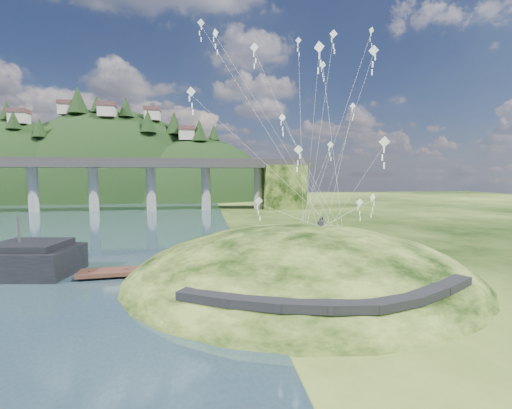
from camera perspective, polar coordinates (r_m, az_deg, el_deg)
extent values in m
plane|color=black|center=(32.55, -5.52, -13.40)|extent=(320.00, 320.00, 0.00)
ellipsoid|color=black|center=(36.20, 7.46, -14.01)|extent=(36.00, 32.00, 13.00)
cube|color=black|center=(24.29, -8.13, -14.89)|extent=(4.32, 3.62, 0.71)
cube|color=black|center=(22.94, -0.27, -15.89)|extent=(4.10, 2.97, 0.61)
cube|color=black|center=(22.64, 7.96, -16.25)|extent=(3.85, 2.37, 0.62)
cube|color=black|center=(23.26, 15.68, -15.91)|extent=(3.62, 1.83, 0.66)
cube|color=black|center=(24.75, 22.04, -14.77)|extent=(3.82, 2.27, 0.68)
cube|color=black|center=(27.05, 26.60, -13.02)|extent=(4.11, 2.97, 0.71)
cube|color=black|center=(29.97, 29.64, -11.35)|extent=(4.26, 3.43, 0.66)
cube|color=#2D2B2B|center=(111.88, -34.49, 5.54)|extent=(160.00, 9.00, 1.60)
cube|color=#2D2B2B|center=(111.92, -34.53, 6.26)|extent=(160.00, 0.40, 1.20)
cube|color=#2D2B2B|center=(115.81, -33.60, 6.23)|extent=(160.00, 0.40, 1.20)
cylinder|color=gray|center=(110.85, -33.16, 2.26)|extent=(2.60, 2.60, 13.00)
cylinder|color=gray|center=(105.38, -25.46, 2.48)|extent=(2.60, 2.60, 13.00)
cylinder|color=gray|center=(102.00, -17.09, 2.68)|extent=(2.60, 2.60, 13.00)
cylinder|color=gray|center=(100.92, -8.34, 2.83)|extent=(2.60, 2.60, 13.00)
cylinder|color=gray|center=(102.20, 0.40, 2.91)|extent=(2.60, 2.60, 13.00)
cube|color=black|center=(103.65, 4.50, 2.92)|extent=(12.00, 11.00, 13.00)
ellipsoid|color=black|center=(170.06, -35.34, -2.07)|extent=(84.00, 60.00, 80.00)
ellipsoid|color=black|center=(162.29, -22.33, -1.11)|extent=(96.00, 68.00, 88.00)
ellipsoid|color=black|center=(150.26, -9.91, -2.81)|extent=(76.00, 56.00, 72.00)
cone|color=black|center=(165.20, -36.12, 12.52)|extent=(5.61, 5.61, 7.39)
cone|color=black|center=(155.01, -35.40, 11.43)|extent=(5.08, 5.08, 6.69)
cone|color=black|center=(150.12, -32.38, 10.78)|extent=(5.29, 5.29, 6.96)
cone|color=black|center=(155.97, -27.57, 15.17)|extent=(8.01, 8.01, 10.54)
cone|color=black|center=(153.17, -25.05, 14.95)|extent=(4.97, 4.97, 6.54)
cone|color=black|center=(148.32, -20.86, 14.96)|extent=(5.83, 5.83, 7.67)
cone|color=black|center=(140.96, -17.56, 13.08)|extent=(6.47, 6.47, 8.51)
cone|color=black|center=(146.80, -13.49, 13.10)|extent=(7.13, 7.13, 9.38)
cone|color=black|center=(140.99, -9.44, 12.13)|extent=(6.56, 6.56, 8.63)
cone|color=black|center=(146.58, -7.06, 11.81)|extent=(4.88, 4.88, 6.42)
cube|color=beige|center=(159.75, -34.75, 11.70)|extent=(6.00, 5.00, 4.00)
cube|color=#553130|center=(160.13, -34.80, 12.66)|extent=(6.40, 5.40, 1.60)
cube|color=beige|center=(160.20, -28.91, 13.65)|extent=(6.00, 5.00, 4.00)
cube|color=#553130|center=(160.65, -28.95, 14.60)|extent=(6.40, 5.40, 1.60)
cube|color=beige|center=(147.43, -23.59, 13.98)|extent=(6.00, 5.00, 4.00)
cube|color=#553130|center=(147.89, -23.62, 15.02)|extent=(6.40, 5.40, 1.60)
cube|color=beige|center=(150.16, -16.89, 13.97)|extent=(6.00, 5.00, 4.00)
cube|color=#553130|center=(150.62, -16.91, 14.99)|extent=(6.40, 5.40, 1.60)
cube|color=beige|center=(141.85, -11.44, 11.24)|extent=(6.00, 5.00, 4.00)
cube|color=#553130|center=(142.17, -11.46, 12.32)|extent=(6.40, 5.40, 1.60)
cube|color=black|center=(41.95, -33.49, -5.67)|extent=(7.16, 6.26, 0.64)
cylinder|color=#2D2B2B|center=(42.34, -34.79, -3.73)|extent=(0.26, 0.26, 3.21)
cube|color=#3A2018|center=(37.30, -15.48, -10.34)|extent=(16.07, 3.58, 0.40)
cylinder|color=#3A2018|center=(38.36, -25.89, -10.68)|extent=(0.34, 0.34, 1.14)
cylinder|color=#3A2018|center=(37.71, -20.75, -10.76)|extent=(0.34, 0.34, 1.14)
cylinder|color=#3A2018|center=(37.38, -15.47, -10.76)|extent=(0.34, 0.34, 1.14)
cylinder|color=#3A2018|center=(37.35, -10.14, -10.66)|extent=(0.34, 0.34, 1.14)
cylinder|color=#3A2018|center=(37.63, -4.84, -10.48)|extent=(0.34, 0.34, 1.14)
imported|color=#23262F|center=(36.29, 10.74, -2.02)|extent=(0.83, 0.72, 1.92)
imported|color=#23262F|center=(38.15, 10.85, -2.00)|extent=(0.87, 0.69, 1.74)
cube|color=white|center=(41.72, 15.83, 15.54)|extent=(0.51, 0.50, 0.65)
cube|color=white|center=(41.64, 15.81, 14.89)|extent=(0.09, 0.05, 0.39)
cube|color=white|center=(41.56, 15.80, 14.24)|extent=(0.09, 0.05, 0.39)
cube|color=white|center=(41.48, 15.78, 13.59)|extent=(0.09, 0.05, 0.39)
cube|color=white|center=(43.76, 11.09, 21.88)|extent=(0.77, 0.27, 0.78)
cube|color=white|center=(43.60, 11.08, 21.17)|extent=(0.10, 0.07, 0.46)
cube|color=white|center=(43.45, 11.06, 20.46)|extent=(0.10, 0.07, 0.46)
cube|color=white|center=(43.30, 11.05, 19.74)|extent=(0.10, 0.07, 0.46)
cube|color=white|center=(44.79, 18.69, 25.80)|extent=(0.67, 0.26, 0.68)
cube|color=white|center=(44.61, 18.67, 25.20)|extent=(0.08, 0.07, 0.41)
cube|color=white|center=(44.44, 18.65, 24.60)|extent=(0.08, 0.07, 0.41)
cube|color=white|center=(44.28, 18.63, 24.00)|extent=(0.08, 0.07, 0.41)
cube|color=white|center=(32.43, 7.08, 9.07)|extent=(0.78, 0.43, 0.84)
cube|color=white|center=(32.39, 7.07, 8.00)|extent=(0.11, 0.04, 0.50)
cube|color=white|center=(32.37, 7.06, 6.92)|extent=(0.11, 0.04, 0.50)
cube|color=white|center=(32.35, 7.05, 5.84)|extent=(0.11, 0.04, 0.50)
cube|color=white|center=(39.81, 12.28, 9.71)|extent=(0.61, 0.49, 0.72)
cube|color=white|center=(39.77, 12.26, 8.96)|extent=(0.10, 0.05, 0.43)
cube|color=white|center=(39.74, 12.25, 8.20)|extent=(0.10, 0.05, 0.43)
cube|color=white|center=(39.71, 12.24, 7.44)|extent=(0.10, 0.05, 0.43)
cube|color=white|center=(33.13, 12.79, 25.99)|extent=(0.68, 0.17, 0.68)
cube|color=white|center=(32.96, 12.77, 25.21)|extent=(0.09, 0.03, 0.39)
cube|color=white|center=(32.80, 12.76, 24.42)|extent=(0.09, 0.03, 0.39)
cube|color=white|center=(32.64, 12.74, 23.62)|extent=(0.09, 0.03, 0.39)
cube|color=white|center=(43.98, 7.09, 25.51)|extent=(0.65, 0.35, 0.69)
cube|color=white|center=(43.80, 7.08, 24.89)|extent=(0.09, 0.03, 0.41)
cube|color=white|center=(43.63, 7.07, 24.27)|extent=(0.09, 0.03, 0.41)
cube|color=white|center=(43.47, 7.06, 23.64)|extent=(0.09, 0.03, 0.41)
cube|color=white|center=(31.48, -10.78, 18.00)|extent=(0.79, 0.28, 0.81)
cube|color=white|center=(31.36, -10.76, 16.98)|extent=(0.11, 0.03, 0.47)
cube|color=white|center=(31.24, -10.74, 15.95)|extent=(0.11, 0.03, 0.47)
cube|color=white|center=(31.14, -10.72, 14.92)|extent=(0.11, 0.03, 0.47)
cube|color=white|center=(33.47, 19.02, 23.11)|extent=(0.74, 0.49, 0.83)
cube|color=white|center=(33.29, 18.98, 22.13)|extent=(0.11, 0.05, 0.49)
cube|color=white|center=(33.11, 18.95, 21.14)|extent=(0.11, 0.05, 0.49)
cube|color=white|center=(32.95, 18.92, 20.14)|extent=(0.11, 0.05, 0.49)
cube|color=white|center=(30.69, -6.78, 26.48)|extent=(0.43, 0.56, 0.66)
cube|color=white|center=(30.52, -6.77, 25.66)|extent=(0.08, 0.07, 0.39)
cube|color=white|center=(30.36, -6.76, 24.82)|extent=(0.08, 0.07, 0.39)
cube|color=white|center=(30.20, -6.75, 23.98)|extent=(0.08, 0.07, 0.39)
cube|color=white|center=(30.41, 10.49, 24.40)|extent=(0.67, 0.64, 0.87)
cube|color=white|center=(30.21, 10.47, 23.28)|extent=(0.11, 0.08, 0.51)
cube|color=white|center=(30.02, 10.45, 22.15)|extent=(0.11, 0.08, 0.51)
cube|color=white|center=(29.84, 10.43, 21.01)|extent=(0.11, 0.08, 0.51)
cube|color=white|center=(38.21, -9.17, 27.74)|extent=(0.73, 0.24, 0.71)
cube|color=white|center=(38.01, -9.16, 27.03)|extent=(0.09, 0.04, 0.42)
cube|color=white|center=(37.82, -9.15, 26.31)|extent=(0.09, 0.04, 0.42)
cube|color=white|center=(37.64, -9.14, 25.58)|extent=(0.09, 0.04, 0.42)
cube|color=white|center=(33.01, 16.90, 0.34)|extent=(0.72, 0.15, 0.72)
cube|color=white|center=(33.06, 16.88, -0.54)|extent=(0.09, 0.04, 0.42)
cube|color=white|center=(33.11, 16.85, -1.43)|extent=(0.09, 0.04, 0.42)
cube|color=white|center=(33.17, 16.83, -2.31)|extent=(0.09, 0.04, 0.42)
cube|color=white|center=(34.49, -0.29, 24.71)|extent=(0.72, 0.43, 0.78)
cube|color=white|center=(34.30, -0.29, 23.82)|extent=(0.11, 0.04, 0.46)
cube|color=white|center=(34.12, -0.29, 22.92)|extent=(0.11, 0.04, 0.46)
cube|color=white|center=(33.95, -0.29, 22.01)|extent=(0.11, 0.04, 0.46)
cube|color=white|center=(34.74, 0.48, 0.59)|extent=(0.86, 0.30, 0.84)
cube|color=white|center=(34.80, 0.48, -0.42)|extent=(0.11, 0.07, 0.50)
cube|color=white|center=(34.86, 0.48, -1.42)|extent=(0.11, 0.07, 0.50)
cube|color=white|center=(34.93, 0.48, -2.42)|extent=(0.11, 0.07, 0.50)
cube|color=white|center=(40.45, 4.41, 14.25)|extent=(0.67, 0.62, 0.87)
cube|color=white|center=(40.36, 4.40, 13.38)|extent=(0.11, 0.08, 0.51)
cube|color=white|center=(40.27, 4.40, 12.51)|extent=(0.11, 0.08, 0.51)
cube|color=white|center=(40.20, 4.39, 11.64)|extent=(0.11, 0.08, 0.51)
cube|color=white|center=(38.15, 18.87, 1.10)|extent=(0.80, 0.47, 0.88)
cube|color=white|center=(38.19, 18.84, 0.16)|extent=(0.10, 0.09, 0.51)
cube|color=white|center=(38.25, 18.81, -0.78)|extent=(0.10, 0.09, 0.51)
cube|color=white|center=(38.31, 18.79, -1.71)|extent=(0.10, 0.09, 0.51)
cube|color=white|center=(28.99, 20.62, 9.76)|extent=(0.86, 0.23, 0.86)
cube|color=white|center=(28.94, 20.58, 8.55)|extent=(0.11, 0.03, 0.50)
cube|color=white|center=(28.91, 20.55, 7.33)|extent=(0.11, 0.03, 0.50)
cube|color=white|center=(28.89, 20.51, 6.12)|extent=(0.11, 0.03, 0.50)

